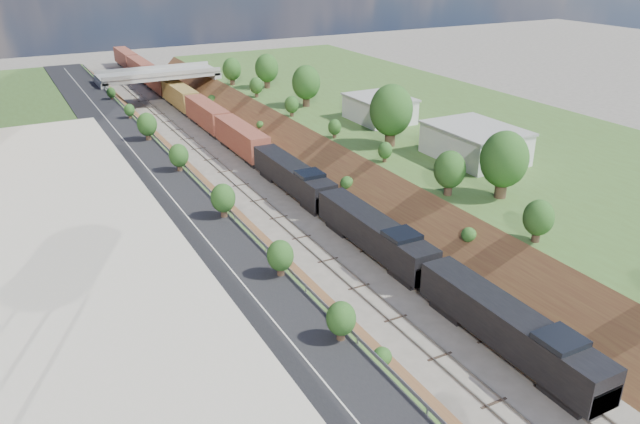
% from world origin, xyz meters
% --- Properties ---
extents(platform_left, '(44.00, 180.00, 5.00)m').
position_xyz_m(platform_left, '(-33.00, 60.00, 2.50)').
color(platform_left, '#425E26').
rests_on(platform_left, ground).
extents(platform_right, '(44.00, 180.00, 5.00)m').
position_xyz_m(platform_right, '(33.00, 60.00, 2.50)').
color(platform_right, '#425E26').
rests_on(platform_right, ground).
extents(embankment_left, '(10.00, 180.00, 10.00)m').
position_xyz_m(embankment_left, '(-11.00, 60.00, 0.00)').
color(embankment_left, brown).
rests_on(embankment_left, ground).
extents(embankment_right, '(10.00, 180.00, 10.00)m').
position_xyz_m(embankment_right, '(11.00, 60.00, 0.00)').
color(embankment_right, brown).
rests_on(embankment_right, ground).
extents(rail_left_track, '(1.58, 180.00, 0.18)m').
position_xyz_m(rail_left_track, '(-2.60, 60.00, 0.09)').
color(rail_left_track, gray).
rests_on(rail_left_track, ground).
extents(rail_right_track, '(1.58, 180.00, 0.18)m').
position_xyz_m(rail_right_track, '(2.60, 60.00, 0.09)').
color(rail_right_track, gray).
rests_on(rail_right_track, ground).
extents(road, '(8.00, 180.00, 0.10)m').
position_xyz_m(road, '(-15.50, 60.00, 5.05)').
color(road, black).
rests_on(road, platform_left).
extents(guardrail, '(0.10, 171.00, 0.70)m').
position_xyz_m(guardrail, '(-11.40, 59.80, 5.55)').
color(guardrail, '#99999E').
rests_on(guardrail, platform_left).
extents(commercial_building, '(14.30, 62.30, 7.00)m').
position_xyz_m(commercial_building, '(-28.00, 38.00, 8.51)').
color(commercial_building, maroon).
rests_on(commercial_building, platform_left).
extents(overpass, '(24.50, 8.30, 7.40)m').
position_xyz_m(overpass, '(0.00, 122.00, 4.92)').
color(overpass, gray).
rests_on(overpass, ground).
extents(white_building_near, '(9.00, 12.00, 4.00)m').
position_xyz_m(white_building_near, '(23.50, 52.00, 7.00)').
color(white_building_near, silver).
rests_on(white_building_near, platform_right).
extents(white_building_far, '(8.00, 10.00, 3.60)m').
position_xyz_m(white_building_far, '(23.00, 74.00, 6.80)').
color(white_building_far, silver).
rests_on(white_building_far, platform_right).
extents(tree_right_large, '(5.25, 5.25, 7.61)m').
position_xyz_m(tree_right_large, '(17.00, 40.00, 9.38)').
color(tree_right_large, '#473323').
rests_on(tree_right_large, platform_right).
extents(tree_left_crest, '(2.45, 2.45, 3.55)m').
position_xyz_m(tree_left_crest, '(-11.80, 20.00, 7.04)').
color(tree_left_crest, '#473323').
rests_on(tree_left_crest, platform_left).
extents(freight_train, '(3.21, 163.07, 4.75)m').
position_xyz_m(freight_train, '(2.60, 97.67, 2.71)').
color(freight_train, black).
rests_on(freight_train, ground).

